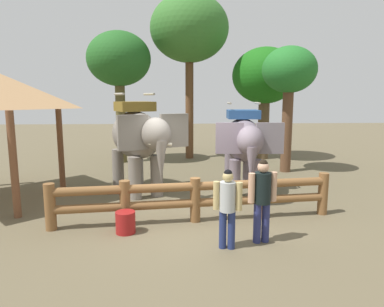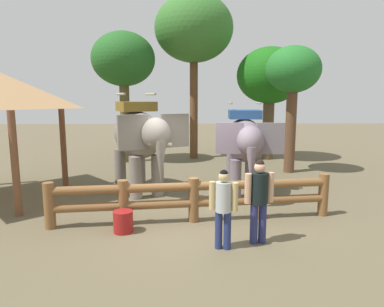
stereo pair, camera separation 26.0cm
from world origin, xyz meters
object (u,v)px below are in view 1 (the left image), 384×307
object	(u,v)px
tree_back_center	(265,77)
feed_bucket	(126,222)
tree_deep_back	(289,74)
tourist_man_in_blue	(262,195)
elephant_center	(243,142)
tree_far_left	(189,30)
tree_far_right	(119,61)
elephant_near_left	(138,137)
log_fence	(195,197)
tourist_woman_in_black	(228,203)

from	to	relation	value
tree_back_center	feed_bucket	size ratio (longest dim) A/B	10.84
tree_deep_back	tree_back_center	bearing A→B (deg)	92.99
tourist_man_in_blue	elephant_center	bearing A→B (deg)	84.45
tree_far_left	tree_far_right	world-z (taller)	tree_far_left
elephant_near_left	tree_deep_back	xyz separation A→B (m)	(5.45, 2.75, 2.06)
tree_far_right	feed_bucket	world-z (taller)	tree_far_right
tourist_man_in_blue	tree_deep_back	size ratio (longest dim) A/B	0.36
elephant_near_left	tree_deep_back	size ratio (longest dim) A/B	0.75
tree_deep_back	feed_bucket	size ratio (longest dim) A/B	10.09
log_fence	tree_deep_back	xyz separation A→B (m)	(3.89, 5.38, 3.16)
tourist_woman_in_black	log_fence	bearing A→B (deg)	108.98
tree_far_left	tree_far_right	size ratio (longest dim) A/B	1.32
elephant_near_left	tree_far_right	size ratio (longest dim) A/B	0.63
elephant_near_left	tree_far_right	bearing A→B (deg)	103.69
elephant_center	tree_deep_back	bearing A→B (deg)	51.70
tree_far_right	tree_back_center	bearing A→B (deg)	4.86
elephant_center	tourist_man_in_blue	world-z (taller)	elephant_center
tourist_man_in_blue	tree_far_left	world-z (taller)	tree_far_left
tree_far_left	feed_bucket	world-z (taller)	tree_far_left
tourist_man_in_blue	tree_far_right	bearing A→B (deg)	114.25
tree_far_right	elephant_near_left	bearing A→B (deg)	-76.31
elephant_center	tourist_woman_in_black	size ratio (longest dim) A/B	2.05
tree_back_center	tourist_woman_in_black	bearing A→B (deg)	-108.16
tourist_woman_in_black	tree_far_right	distance (m)	10.45
elephant_center	tree_back_center	distance (m)	6.57
log_fence	tree_far_left	xyz separation A→B (m)	(0.28, 8.65, 5.31)
elephant_center	tourist_man_in_blue	distance (m)	3.82
tree_deep_back	elephant_near_left	bearing A→B (deg)	-153.25
elephant_near_left	tree_far_left	world-z (taller)	tree_far_left
elephant_near_left	tourist_woman_in_black	xyz separation A→B (m)	(2.08, -4.14, -0.79)
log_fence	tourist_woman_in_black	xyz separation A→B (m)	(0.52, -1.51, 0.30)
elephant_center	tourist_man_in_blue	bearing A→B (deg)	-95.55
tourist_woman_in_black	tree_back_center	distance (m)	10.72
log_fence	elephant_center	size ratio (longest dim) A/B	2.08
tree_back_center	tree_far_right	size ratio (longest dim) A/B	0.90
tree_back_center	log_fence	bearing A→B (deg)	-114.24
tree_far_left	tree_back_center	world-z (taller)	tree_far_left
feed_bucket	elephant_near_left	bearing A→B (deg)	90.17
tree_far_right	tourist_man_in_blue	bearing A→B (deg)	-65.75
log_fence	elephant_near_left	xyz separation A→B (m)	(-1.56, 2.63, 1.10)
log_fence	tree_back_center	size ratio (longest dim) A/B	1.30
tourist_man_in_blue	elephant_near_left	bearing A→B (deg)	125.85
tourist_man_in_blue	tree_deep_back	xyz separation A→B (m)	(2.64, 6.64, 2.78)
tree_far_left	tree_far_right	xyz separation A→B (m)	(-3.08, -0.90, -1.49)
log_fence	tree_back_center	bearing A→B (deg)	65.76
elephant_near_left	tourist_man_in_blue	world-z (taller)	elephant_near_left
tourist_man_in_blue	tree_back_center	distance (m)	10.27
elephant_center	tree_far_left	bearing A→B (deg)	102.32
log_fence	tourist_man_in_blue	bearing A→B (deg)	-45.09
tree_far_left	tree_back_center	bearing A→B (deg)	-5.69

